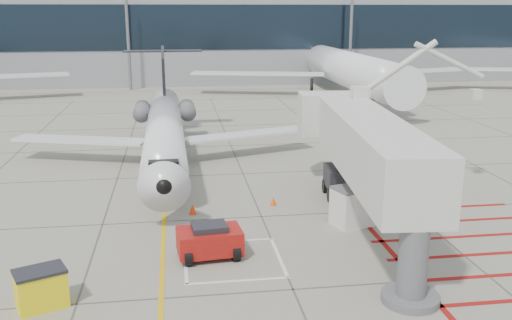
{
  "coord_description": "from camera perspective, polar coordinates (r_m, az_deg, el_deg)",
  "views": [
    {
      "loc": [
        -4.18,
        -23.34,
        10.33
      ],
      "look_at": [
        0.0,
        6.0,
        2.5
      ],
      "focal_mm": 40.0,
      "sensor_mm": 36.0,
      "label": 1
    }
  ],
  "objects": [
    {
      "name": "jet_bridge",
      "position": [
        26.51,
        11.6,
        -0.05
      ],
      "size": [
        10.37,
        19.1,
        7.35
      ],
      "primitive_type": null,
      "rotation": [
        0.0,
        0.0,
        -0.09
      ],
      "color": "silver",
      "rests_on": "ground_plane"
    },
    {
      "name": "cone_nose",
      "position": [
        29.98,
        -6.36,
        -4.89
      ],
      "size": [
        0.39,
        0.39,
        0.54
      ],
      "primitive_type": "cone",
      "color": "red",
      "rests_on": "ground_plane"
    },
    {
      "name": "cone_side",
      "position": [
        31.15,
        1.75,
        -4.12
      ],
      "size": [
        0.33,
        0.33,
        0.46
      ],
      "primitive_type": "cone",
      "color": "#E24C0B",
      "rests_on": "ground_plane"
    },
    {
      "name": "terminal_building",
      "position": [
        94.47,
        0.54,
        12.78
      ],
      "size": [
        180.0,
        28.0,
        14.0
      ],
      "primitive_type": "cube",
      "color": "gray",
      "rests_on": "ground_plane"
    },
    {
      "name": "regional_jet",
      "position": [
        36.67,
        -9.22,
        4.03
      ],
      "size": [
        22.05,
        27.67,
        7.19
      ],
      "primitive_type": null,
      "rotation": [
        0.0,
        0.0,
        0.01
      ],
      "color": "white",
      "rests_on": "ground_plane"
    },
    {
      "name": "terminal_glass_band",
      "position": [
        80.58,
        2.08,
        13.14
      ],
      "size": [
        180.0,
        0.1,
        6.0
      ],
      "primitive_type": "cube",
      "color": "black",
      "rests_on": "ground_plane"
    },
    {
      "name": "ground_plane",
      "position": [
        25.86,
        1.9,
        -8.75
      ],
      "size": [
        260.0,
        260.0,
        0.0
      ],
      "primitive_type": "plane",
      "color": "gray",
      "rests_on": "ground"
    },
    {
      "name": "ground_power_unit",
      "position": [
        28.71,
        10.14,
        -4.47
      ],
      "size": [
        2.77,
        2.13,
        1.94
      ],
      "primitive_type": null,
      "rotation": [
        0.0,
        0.0,
        0.32
      ],
      "color": "silver",
      "rests_on": "ground_plane"
    },
    {
      "name": "baggage_cart",
      "position": [
        32.22,
        10.69,
        -3.18
      ],
      "size": [
        1.74,
        1.19,
        1.05
      ],
      "primitive_type": null,
      "rotation": [
        0.0,
        0.0,
        0.09
      ],
      "color": "#505155",
      "rests_on": "ground_plane"
    },
    {
      "name": "spill_bin",
      "position": [
        22.16,
        -20.69,
        -11.9
      ],
      "size": [
        1.99,
        1.7,
        1.45
      ],
      "primitive_type": null,
      "rotation": [
        0.0,
        0.0,
        0.42
      ],
      "color": "yellow",
      "rests_on": "ground_plane"
    },
    {
      "name": "bg_aircraft_c",
      "position": [
        72.42,
        8.5,
        11.33
      ],
      "size": [
        36.89,
        40.98,
        12.3
      ],
      "primitive_type": null,
      "color": "silver",
      "rests_on": "ground_plane"
    },
    {
      "name": "pushback_tug",
      "position": [
        24.72,
        -4.67,
        -7.95
      ],
      "size": [
        2.87,
        1.96,
        1.58
      ],
      "primitive_type": null,
      "rotation": [
        0.0,
        0.0,
        0.1
      ],
      "color": "#A71410",
      "rests_on": "ground_plane"
    }
  ]
}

